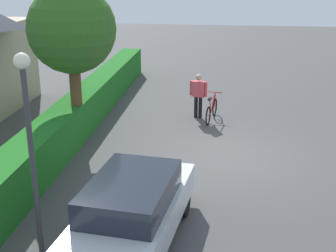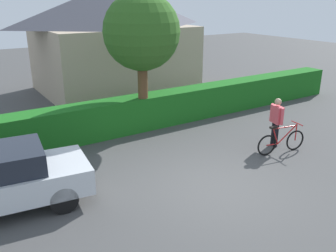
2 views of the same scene
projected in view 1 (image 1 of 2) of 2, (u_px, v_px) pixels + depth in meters
name	position (u px, v px, depth m)	size (l,w,h in m)	color
ground_plane	(227.00, 155.00, 13.30)	(60.00, 60.00, 0.00)	#444444
hedge_row	(64.00, 129.00, 13.65)	(20.57, 0.90, 1.20)	#1A641B
parked_car_near	(130.00, 214.00, 8.70)	(4.57, 2.15, 1.43)	silver
bicycle	(212.00, 110.00, 16.13)	(1.69, 0.52, 0.90)	black
person_rider	(198.00, 93.00, 16.24)	(0.31, 0.62, 1.57)	black
street_lamp	(29.00, 128.00, 8.04)	(0.28, 0.28, 3.81)	#38383D
tree_kerbside	(72.00, 30.00, 13.19)	(2.55, 2.55, 4.71)	brown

